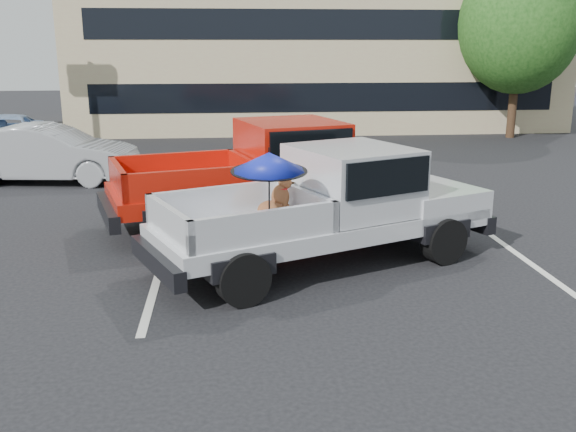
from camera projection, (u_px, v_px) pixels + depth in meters
name	position (u px, v px, depth m)	size (l,w,h in m)	color
ground	(373.00, 312.00, 8.55)	(90.00, 90.00, 0.00)	black
stripe_left	(160.00, 269.00, 10.20)	(0.12, 5.00, 0.01)	silver
stripe_right	(522.00, 257.00, 10.75)	(0.12, 5.00, 0.01)	silver
motel_building	(314.00, 51.00, 28.10)	(20.40, 8.40, 6.30)	tan
tree_right	(520.00, 24.00, 23.68)	(4.46, 4.46, 6.78)	#332114
tree_back	(388.00, 25.00, 31.05)	(4.68, 4.68, 7.11)	#332114
silver_pickup	(340.00, 199.00, 10.31)	(6.00, 4.07, 2.06)	black
red_pickup	(282.00, 168.00, 12.63)	(6.49, 3.72, 2.02)	black
silver_sedan	(49.00, 154.00, 16.53)	(1.57, 4.51, 1.48)	#A4A7AB
blue_suv	(0.00, 143.00, 18.29)	(2.50, 5.42, 1.51)	#85A1C6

